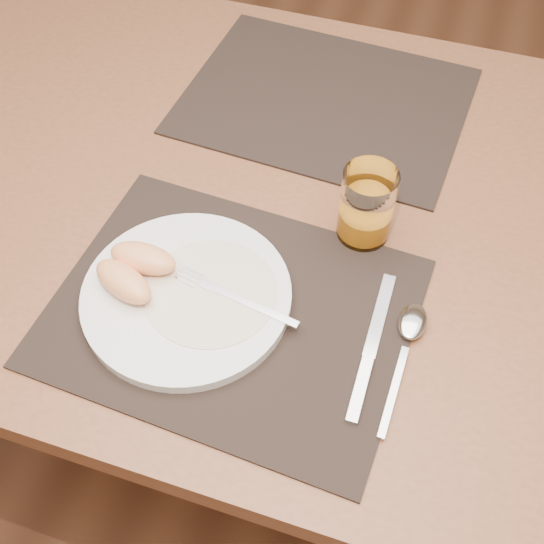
{
  "coord_description": "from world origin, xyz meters",
  "views": [
    {
      "loc": [
        0.17,
        -0.66,
        1.48
      ],
      "look_at": [
        0.01,
        -0.16,
        0.77
      ],
      "focal_mm": 45.0,
      "sensor_mm": 36.0,
      "label": 1
    }
  ],
  "objects_px": {
    "placemat_near": "(232,312)",
    "knife": "(369,357)",
    "table": "(298,234)",
    "placemat_far": "(325,100)",
    "fork": "(226,293)",
    "plate": "(187,296)",
    "spoon": "(410,331)",
    "juice_glass": "(366,208)"
  },
  "relations": [
    {
      "from": "placemat_near",
      "to": "knife",
      "type": "distance_m",
      "value": 0.18
    },
    {
      "from": "placemat_near",
      "to": "fork",
      "type": "height_order",
      "value": "fork"
    },
    {
      "from": "placemat_far",
      "to": "plate",
      "type": "height_order",
      "value": "plate"
    },
    {
      "from": "plate",
      "to": "juice_glass",
      "type": "relative_size",
      "value": 2.44
    },
    {
      "from": "placemat_far",
      "to": "spoon",
      "type": "bearing_deg",
      "value": -61.31
    },
    {
      "from": "table",
      "to": "placemat_far",
      "type": "xyz_separation_m",
      "value": [
        -0.02,
        0.22,
        0.09
      ]
    },
    {
      "from": "table",
      "to": "knife",
      "type": "relative_size",
      "value": 6.36
    },
    {
      "from": "placemat_near",
      "to": "spoon",
      "type": "distance_m",
      "value": 0.23
    },
    {
      "from": "placemat_near",
      "to": "plate",
      "type": "relative_size",
      "value": 1.67
    },
    {
      "from": "placemat_near",
      "to": "plate",
      "type": "distance_m",
      "value": 0.06
    },
    {
      "from": "table",
      "to": "plate",
      "type": "xyz_separation_m",
      "value": [
        -0.09,
        -0.22,
        0.1
      ]
    },
    {
      "from": "knife",
      "to": "placemat_near",
      "type": "bearing_deg",
      "value": 176.05
    },
    {
      "from": "plate",
      "to": "spoon",
      "type": "distance_m",
      "value": 0.29
    },
    {
      "from": "table",
      "to": "knife",
      "type": "height_order",
      "value": "knife"
    },
    {
      "from": "placemat_near",
      "to": "plate",
      "type": "xyz_separation_m",
      "value": [
        -0.06,
        -0.0,
        0.01
      ]
    },
    {
      "from": "fork",
      "to": "knife",
      "type": "xyz_separation_m",
      "value": [
        0.19,
        -0.02,
        -0.02
      ]
    },
    {
      "from": "placemat_far",
      "to": "juice_glass",
      "type": "distance_m",
      "value": 0.29
    },
    {
      "from": "placemat_near",
      "to": "knife",
      "type": "xyz_separation_m",
      "value": [
        0.18,
        -0.01,
        0.0
      ]
    },
    {
      "from": "table",
      "to": "fork",
      "type": "distance_m",
      "value": 0.24
    },
    {
      "from": "placemat_far",
      "to": "fork",
      "type": "xyz_separation_m",
      "value": [
        -0.01,
        -0.43,
        0.02
      ]
    },
    {
      "from": "table",
      "to": "fork",
      "type": "relative_size",
      "value": 8.01
    },
    {
      "from": "fork",
      "to": "spoon",
      "type": "distance_m",
      "value": 0.24
    },
    {
      "from": "table",
      "to": "plate",
      "type": "bearing_deg",
      "value": -111.17
    },
    {
      "from": "placemat_far",
      "to": "juice_glass",
      "type": "relative_size",
      "value": 4.06
    },
    {
      "from": "table",
      "to": "juice_glass",
      "type": "relative_size",
      "value": 12.64
    },
    {
      "from": "knife",
      "to": "juice_glass",
      "type": "relative_size",
      "value": 1.99
    },
    {
      "from": "table",
      "to": "fork",
      "type": "height_order",
      "value": "fork"
    },
    {
      "from": "knife",
      "to": "juice_glass",
      "type": "bearing_deg",
      "value": 105.62
    },
    {
      "from": "plate",
      "to": "fork",
      "type": "relative_size",
      "value": 1.54
    },
    {
      "from": "table",
      "to": "spoon",
      "type": "xyz_separation_m",
      "value": [
        0.2,
        -0.18,
        0.09
      ]
    },
    {
      "from": "knife",
      "to": "spoon",
      "type": "distance_m",
      "value": 0.06
    },
    {
      "from": "table",
      "to": "spoon",
      "type": "bearing_deg",
      "value": -42.78
    },
    {
      "from": "plate",
      "to": "spoon",
      "type": "relative_size",
      "value": 1.41
    },
    {
      "from": "juice_glass",
      "to": "knife",
      "type": "bearing_deg",
      "value": -74.38
    },
    {
      "from": "fork",
      "to": "juice_glass",
      "type": "height_order",
      "value": "juice_glass"
    },
    {
      "from": "fork",
      "to": "knife",
      "type": "distance_m",
      "value": 0.2
    },
    {
      "from": "plate",
      "to": "spoon",
      "type": "bearing_deg",
      "value": 7.6
    },
    {
      "from": "spoon",
      "to": "juice_glass",
      "type": "relative_size",
      "value": 1.73
    },
    {
      "from": "spoon",
      "to": "knife",
      "type": "bearing_deg",
      "value": -129.59
    },
    {
      "from": "plate",
      "to": "placemat_near",
      "type": "bearing_deg",
      "value": 0.94
    },
    {
      "from": "table",
      "to": "fork",
      "type": "xyz_separation_m",
      "value": [
        -0.04,
        -0.21,
        0.11
      ]
    },
    {
      "from": "juice_glass",
      "to": "spoon",
      "type": "bearing_deg",
      "value": -56.62
    }
  ]
}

